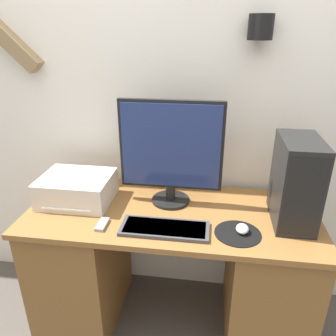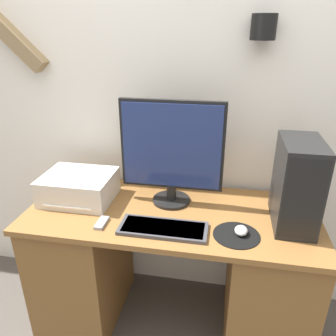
{
  "view_description": "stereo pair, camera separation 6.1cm",
  "coord_description": "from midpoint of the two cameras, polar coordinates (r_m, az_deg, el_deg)",
  "views": [
    {
      "loc": [
        0.19,
        -1.16,
        1.69
      ],
      "look_at": [
        -0.02,
        0.33,
        1.03
      ],
      "focal_mm": 35.0,
      "sensor_mm": 36.0,
      "label": 1
    },
    {
      "loc": [
        0.25,
        -1.15,
        1.69
      ],
      "look_at": [
        -0.02,
        0.33,
        1.03
      ],
      "focal_mm": 35.0,
      "sensor_mm": 36.0,
      "label": 2
    }
  ],
  "objects": [
    {
      "name": "mouse",
      "position": [
        1.6,
        11.73,
        -10.34
      ],
      "size": [
        0.06,
        0.07,
        0.04
      ],
      "color": "silver",
      "rests_on": "mousepad"
    },
    {
      "name": "desk",
      "position": [
        1.97,
        -0.38,
        -16.98
      ],
      "size": [
        1.53,
        0.65,
        0.79
      ],
      "color": "brown",
      "rests_on": "ground_plane"
    },
    {
      "name": "printer",
      "position": [
        1.89,
        -16.47,
        -3.51
      ],
      "size": [
        0.38,
        0.32,
        0.15
      ],
      "color": "beige",
      "rests_on": "desk"
    },
    {
      "name": "wall_back",
      "position": [
        1.9,
        1.15,
        13.63
      ],
      "size": [
        6.4,
        0.17,
        2.78
      ],
      "color": "white",
      "rests_on": "ground_plane"
    },
    {
      "name": "monitor",
      "position": [
        1.71,
        -0.51,
        3.09
      ],
      "size": [
        0.55,
        0.21,
        0.57
      ],
      "color": "black",
      "rests_on": "desk"
    },
    {
      "name": "computer_tower",
      "position": [
        1.68,
        20.42,
        -2.3
      ],
      "size": [
        0.19,
        0.33,
        0.43
      ],
      "color": "black",
      "rests_on": "desk"
    },
    {
      "name": "remote_control",
      "position": [
        1.66,
        -12.43,
        -9.59
      ],
      "size": [
        0.04,
        0.11,
        0.02
      ],
      "color": "gray",
      "rests_on": "desk"
    },
    {
      "name": "mousepad",
      "position": [
        1.6,
        10.96,
        -11.13
      ],
      "size": [
        0.22,
        0.22,
        0.0
      ],
      "color": "black",
      "rests_on": "desk"
    },
    {
      "name": "keyboard",
      "position": [
        1.6,
        -1.7,
        -10.46
      ],
      "size": [
        0.43,
        0.17,
        0.02
      ],
      "color": "#3D3D42",
      "rests_on": "desk"
    }
  ]
}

